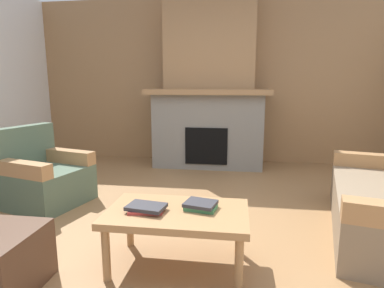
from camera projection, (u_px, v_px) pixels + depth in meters
name	position (u px, v px, depth m)	size (l,w,h in m)	color
ground	(180.00, 239.00, 2.74)	(9.00, 9.00, 0.00)	olive
wall_back_wood_panel	(211.00, 81.00, 5.41)	(6.00, 0.12, 2.70)	#997047
fireplace	(209.00, 93.00, 5.08)	(1.90, 0.82, 2.70)	gray
armchair	(43.00, 177.00, 3.53)	(0.93, 0.93, 0.85)	#4C604C
coffee_table	(177.00, 217.00, 2.27)	(1.00, 0.60, 0.43)	#A87A4C
book_stack_near_edge	(146.00, 208.00, 2.24)	(0.29, 0.21, 0.05)	#B23833
book_stack_center	(201.00, 205.00, 2.28)	(0.25, 0.22, 0.05)	#3D7F4C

